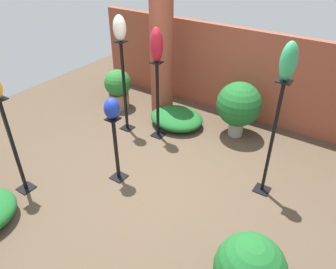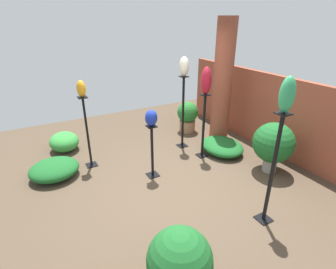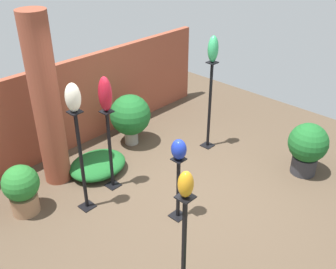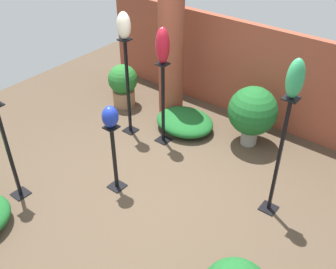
# 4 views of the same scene
# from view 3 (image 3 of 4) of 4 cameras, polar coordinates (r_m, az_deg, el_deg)

# --- Properties ---
(ground_plane) EXTENTS (8.00, 8.00, 0.00)m
(ground_plane) POSITION_cam_3_polar(r_m,az_deg,el_deg) (5.99, 2.24, -8.90)
(ground_plane) COLOR #4C3D2D
(brick_wall_back) EXTENTS (5.60, 0.12, 1.59)m
(brick_wall_back) POSITION_cam_3_polar(r_m,az_deg,el_deg) (7.15, -12.35, 4.74)
(brick_wall_back) COLOR brown
(brick_wall_back) RESTS_ON ground
(brick_pillar) EXTENTS (0.41, 0.41, 2.65)m
(brick_pillar) POSITION_cam_3_polar(r_m,az_deg,el_deg) (5.94, -17.24, 4.36)
(brick_pillar) COLOR brown
(brick_pillar) RESTS_ON ground
(pedestal_cobalt) EXTENTS (0.20, 0.20, 0.97)m
(pedestal_cobalt) POSITION_cam_3_polar(r_m,az_deg,el_deg) (5.37, 1.49, -8.25)
(pedestal_cobalt) COLOR black
(pedestal_cobalt) RESTS_ON ground
(pedestal_amber) EXTENTS (0.20, 0.20, 1.36)m
(pedestal_amber) POSITION_cam_3_polar(r_m,az_deg,el_deg) (4.31, 2.32, -16.57)
(pedestal_amber) COLOR black
(pedestal_amber) RESTS_ON ground
(pedestal_jade) EXTENTS (0.20, 0.20, 1.59)m
(pedestal_jade) POSITION_cam_3_polar(r_m,az_deg,el_deg) (6.85, 6.05, 3.67)
(pedestal_jade) COLOR black
(pedestal_jade) RESTS_ON ground
(pedestal_ivory) EXTENTS (0.20, 0.20, 1.55)m
(pedestal_ivory) POSITION_cam_3_polar(r_m,az_deg,el_deg) (5.49, -12.38, -4.46)
(pedestal_ivory) COLOR black
(pedestal_ivory) RESTS_ON ground
(pedestal_ruby) EXTENTS (0.20, 0.20, 1.30)m
(pedestal_ruby) POSITION_cam_3_polar(r_m,az_deg,el_deg) (5.91, -8.37, -2.71)
(pedestal_ruby) COLOR black
(pedestal_ruby) RESTS_ON ground
(art_vase_cobalt) EXTENTS (0.19, 0.21, 0.28)m
(art_vase_cobalt) POSITION_cam_3_polar(r_m,az_deg,el_deg) (4.98, 1.59, -2.17)
(art_vase_cobalt) COLOR #192D9E
(art_vase_cobalt) RESTS_ON pedestal_cobalt
(art_vase_amber) EXTENTS (0.16, 0.15, 0.29)m
(art_vase_amber) POSITION_cam_3_polar(r_m,az_deg,el_deg) (3.72, 2.59, -7.22)
(art_vase_amber) COLOR orange
(art_vase_amber) RESTS_ON pedestal_amber
(art_vase_jade) EXTENTS (0.18, 0.17, 0.43)m
(art_vase_jade) POSITION_cam_3_polar(r_m,az_deg,el_deg) (6.45, 6.56, 12.23)
(art_vase_jade) COLOR #2D9356
(art_vase_jade) RESTS_ON pedestal_jade
(art_vase_ivory) EXTENTS (0.20, 0.19, 0.38)m
(art_vase_ivory) POSITION_cam_3_polar(r_m,az_deg,el_deg) (4.99, -13.63, 5.25)
(art_vase_ivory) COLOR beige
(art_vase_ivory) RESTS_ON pedestal_ivory
(art_vase_ruby) EXTENTS (0.19, 0.20, 0.51)m
(art_vase_ruby) POSITION_cam_3_polar(r_m,az_deg,el_deg) (5.46, -9.11, 5.80)
(art_vase_ruby) COLOR maroon
(art_vase_ruby) RESTS_ON pedestal_ruby
(potted_plant_mid_right) EXTENTS (0.51, 0.51, 0.75)m
(potted_plant_mid_right) POSITION_cam_3_polar(r_m,az_deg,el_deg) (5.82, -20.47, -7.29)
(potted_plant_mid_right) COLOR #936B4C
(potted_plant_mid_right) RESTS_ON ground
(potted_plant_near_pillar) EXTENTS (0.73, 0.73, 0.94)m
(potted_plant_near_pillar) POSITION_cam_3_polar(r_m,az_deg,el_deg) (7.02, -5.50, 2.73)
(potted_plant_near_pillar) COLOR gray
(potted_plant_near_pillar) RESTS_ON ground
(potted_plant_walkway_edge) EXTENTS (0.63, 0.63, 0.88)m
(potted_plant_walkway_edge) POSITION_cam_3_polar(r_m,az_deg,el_deg) (6.58, 19.59, -1.62)
(potted_plant_walkway_edge) COLOR #2D2D33
(potted_plant_walkway_edge) RESTS_ON ground
(foliage_bed_center) EXTENTS (0.96, 0.80, 0.28)m
(foliage_bed_center) POSITION_cam_3_polar(r_m,az_deg,el_deg) (6.51, -10.15, -4.36)
(foliage_bed_center) COLOR #195923
(foliage_bed_center) RESTS_ON ground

